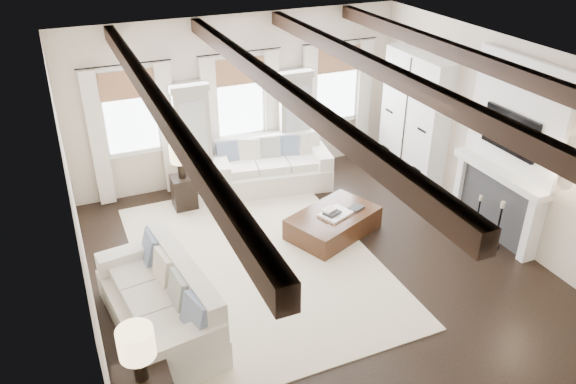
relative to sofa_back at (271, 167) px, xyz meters
name	(u,v)px	position (x,y,z in m)	size (l,w,h in m)	color
ground	(325,278)	(-0.37, -3.12, -0.39)	(7.50, 7.50, 0.00)	black
room_shell	(346,133)	(0.38, -2.23, 1.50)	(6.54, 7.54, 3.22)	beige
area_rug	(257,261)	(-1.16, -2.32, -0.38)	(3.52, 4.91, 0.02)	beige
sofa_back	(271,167)	(0.00, 0.00, 0.00)	(2.36, 1.36, 0.95)	white
sofa_left	(163,304)	(-2.80, -3.24, 0.00)	(1.32, 2.39, 0.97)	white
ottoman	(333,223)	(0.31, -2.06, -0.19)	(1.49, 0.93, 0.39)	black
tray	(335,214)	(0.31, -2.12, 0.03)	(0.50, 0.38, 0.04)	white
book_lower	(332,213)	(0.25, -2.12, 0.07)	(0.26, 0.20, 0.04)	#262628
book_upper	(329,210)	(0.21, -2.07, 0.10)	(0.22, 0.17, 0.03)	beige
book_loose	(356,208)	(0.73, -2.07, 0.02)	(0.24, 0.18, 0.03)	#262628
lamp_front	(137,346)	(-3.30, -4.58, 0.65)	(0.38, 0.38, 0.66)	black
side_table_back	(184,192)	(-1.77, -0.20, -0.08)	(0.41, 0.41, 0.62)	black
lamp_back	(180,155)	(-1.77, -0.20, 0.66)	(0.37, 0.37, 0.64)	black
candlestick_near	(498,229)	(2.53, -3.48, -0.03)	(0.17, 0.17, 0.86)	black
candlestick_far	(477,218)	(2.53, -3.00, -0.09)	(0.15, 0.15, 0.72)	black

